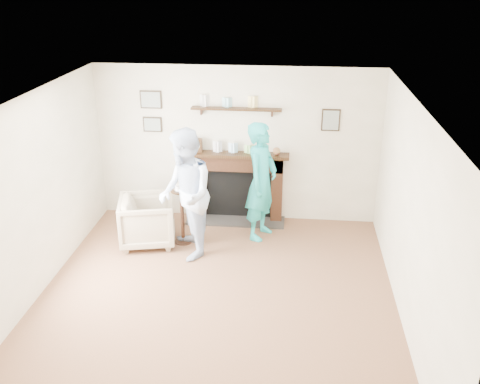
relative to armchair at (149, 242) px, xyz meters
name	(u,v)px	position (x,y,z in m)	size (l,w,h in m)	color
ground	(215,301)	(1.23, -1.43, 0.00)	(5.00, 5.00, 0.00)	brown
room_shell	(221,161)	(1.22, -0.74, 1.62)	(4.54, 5.02, 2.52)	beige
armchair	(149,242)	(0.00, 0.00, 0.00)	(0.78, 0.80, 0.73)	tan
man	(188,254)	(0.66, -0.28, 0.00)	(0.91, 0.71, 1.87)	#A4B8CD
woman	(260,235)	(1.67, 0.41, 0.00)	(0.66, 0.43, 1.81)	teal
pedestal_table	(182,205)	(0.52, 0.07, 0.61)	(0.31, 0.31, 1.00)	black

